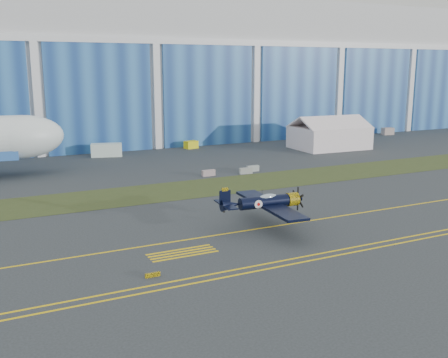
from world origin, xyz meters
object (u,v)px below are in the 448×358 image
shipping_container (107,150)px  tug (191,145)px  warbird (265,202)px  tent (329,132)px

shipping_container → tug: 17.42m
warbird → tug: 53.28m
tent → tug: 27.30m
warbird → tent: (38.19, 39.44, 0.61)m
tent → shipping_container: size_ratio=2.66×
shipping_container → tug: bearing=21.8°
tent → shipping_container: (-41.68, 9.84, -2.07)m
warbird → shipping_container: (-3.48, 49.28, -1.45)m
warbird → tug: warbird is taller
warbird → shipping_container: size_ratio=2.37×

